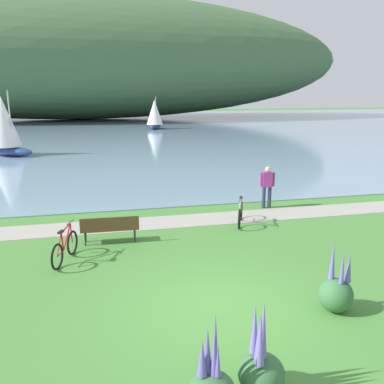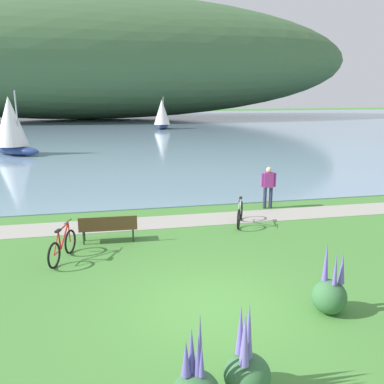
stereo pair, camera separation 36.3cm
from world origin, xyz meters
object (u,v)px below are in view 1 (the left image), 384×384
Objects in this scene: park_bench_near_camera at (110,227)px; bicycle_beside_path at (240,214)px; sailboat_toward_hillside at (4,126)px; person_at_shoreline at (267,184)px; sailboat_mid_bay at (155,114)px; bicycle_leaning_near_bench at (65,248)px.

bicycle_beside_path reaches higher than park_bench_near_camera.
park_bench_near_camera is at bearing -71.45° from sailboat_toward_hillside.
person_at_shoreline reaches higher than park_bench_near_camera.
sailboat_mid_bay is (2.43, 38.11, 1.50)m from bicycle_beside_path.
sailboat_mid_bay is at bearing 86.35° from bicycle_beside_path.
bicycle_leaning_near_bench is at bearing -160.85° from bicycle_beside_path.
person_at_shoreline is 21.60m from sailboat_toward_hillside.
sailboat_toward_hillside is (-11.26, 18.97, 1.84)m from bicycle_beside_path.
bicycle_beside_path is at bearing -93.65° from sailboat_mid_bay.
bicycle_leaning_near_bench is at bearing -101.71° from sailboat_mid_bay.
sailboat_mid_bay is 23.53m from sailboat_toward_hillside.
sailboat_toward_hillside is at bearing 104.33° from bicycle_leaning_near_bench.
park_bench_near_camera is 20.98m from sailboat_toward_hillside.
bicycle_beside_path is 0.35× the size of sailboat_toward_hillside.
person_at_shoreline is at bearing 22.51° from park_bench_near_camera.
sailboat_mid_bay is at bearing 78.29° from bicycle_leaning_near_bench.
person_at_shoreline is (6.39, 2.65, 0.46)m from park_bench_near_camera.
bicycle_leaning_near_bench is 0.43× the size of sailboat_mid_bay.
park_bench_near_camera is 6.93m from person_at_shoreline.
bicycle_leaning_near_bench is at bearing -75.67° from sailboat_toward_hillside.
sailboat_mid_bay is (0.65, 36.30, 0.92)m from person_at_shoreline.
sailboat_mid_bay is (7.04, 38.95, 1.38)m from park_bench_near_camera.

